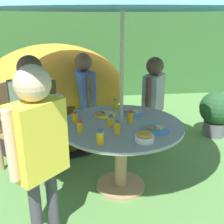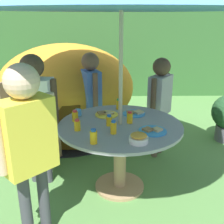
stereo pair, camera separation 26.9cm
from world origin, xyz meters
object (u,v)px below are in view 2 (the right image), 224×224
(dome_tent, at_px, (66,88))
(plate_far_left, at_px, (106,114))
(juice_bottle_far_right, at_px, (77,125))
(wooden_chair, at_px, (26,118))
(snack_bowl, at_px, (139,138))
(juice_bottle_center_front, at_px, (94,137))
(juice_bottle_back_edge, at_px, (118,104))
(juice_bottle_mid_right, at_px, (75,116))
(juice_bottle_near_right, at_px, (113,127))
(cup_near, at_px, (78,112))
(garden_table, at_px, (120,140))
(child_in_blue_shirt, at_px, (91,90))
(child_in_white_shirt, at_px, (35,104))
(child_in_grey_shirt, at_px, (160,95))
(plate_mid_left, at_px, (152,131))
(plate_center_back, at_px, (134,113))
(child_in_yellow_shirt, at_px, (28,136))
(juice_bottle_near_left, at_px, (109,121))
(juice_bottle_front_edge, at_px, (130,118))

(dome_tent, relative_size, plate_far_left, 8.92)
(juice_bottle_far_right, bearing_deg, wooden_chair, 132.51)
(snack_bowl, relative_size, juice_bottle_center_front, 1.27)
(plate_far_left, height_order, juice_bottle_center_front, juice_bottle_center_front)
(juice_bottle_back_edge, bearing_deg, juice_bottle_mid_right, -140.42)
(juice_bottle_near_right, height_order, cup_near, juice_bottle_near_right)
(snack_bowl, bearing_deg, cup_near, 130.50)
(wooden_chair, distance_m, snack_bowl, 1.61)
(garden_table, height_order, plate_far_left, plate_far_left)
(dome_tent, xyz_separation_m, child_in_blue_shirt, (0.43, -0.77, 0.17))
(child_in_white_shirt, bearing_deg, juice_bottle_back_edge, 29.82)
(dome_tent, height_order, juice_bottle_back_edge, dome_tent)
(juice_bottle_near_right, bearing_deg, cup_near, 127.15)
(child_in_grey_shirt, bearing_deg, plate_mid_left, 21.22)
(child_in_white_shirt, bearing_deg, plate_far_left, 19.18)
(plate_center_back, bearing_deg, plate_far_left, -175.28)
(plate_mid_left, bearing_deg, juice_bottle_near_right, -174.03)
(juice_bottle_near_right, bearing_deg, snack_bowl, -42.22)
(child_in_grey_shirt, bearing_deg, wooden_chair, -51.29)
(garden_table, relative_size, snack_bowl, 7.49)
(garden_table, xyz_separation_m, snack_bowl, (0.13, -0.41, 0.21))
(child_in_yellow_shirt, bearing_deg, juice_bottle_near_right, -7.98)
(dome_tent, bearing_deg, plate_far_left, -67.04)
(juice_bottle_far_right, bearing_deg, plate_mid_left, -3.37)
(snack_bowl, bearing_deg, garden_table, 108.09)
(juice_bottle_center_front, bearing_deg, wooden_chair, 129.72)
(snack_bowl, xyz_separation_m, juice_bottle_near_right, (-0.20, 0.18, 0.02))
(child_in_yellow_shirt, bearing_deg, juice_bottle_near_left, 3.46)
(wooden_chair, relative_size, juice_bottle_near_right, 8.08)
(child_in_grey_shirt, relative_size, juice_bottle_near_right, 10.00)
(child_in_yellow_shirt, xyz_separation_m, plate_far_left, (0.54, 0.94, -0.18))
(plate_center_back, relative_size, juice_bottle_near_left, 2.18)
(child_in_yellow_shirt, xyz_separation_m, juice_bottle_mid_right, (0.24, 0.77, -0.14))
(juice_bottle_near_right, relative_size, juice_bottle_back_edge, 1.03)
(dome_tent, height_order, snack_bowl, dome_tent)
(juice_bottle_far_right, bearing_deg, juice_bottle_near_left, 21.33)
(child_in_grey_shirt, height_order, juice_bottle_back_edge, child_in_grey_shirt)
(snack_bowl, distance_m, cup_near, 0.86)
(child_in_blue_shirt, bearing_deg, dome_tent, -171.36)
(plate_center_back, xyz_separation_m, juice_bottle_near_right, (-0.23, -0.50, 0.05))
(cup_near, bearing_deg, child_in_blue_shirt, 81.28)
(child_in_grey_shirt, relative_size, child_in_white_shirt, 0.91)
(juice_bottle_near_left, distance_m, juice_bottle_mid_right, 0.35)
(plate_mid_left, xyz_separation_m, juice_bottle_mid_right, (-0.72, 0.27, 0.04))
(juice_bottle_back_edge, distance_m, cup_near, 0.47)
(dome_tent, relative_size, plate_center_back, 9.05)
(child_in_blue_shirt, xyz_separation_m, juice_bottle_front_edge, (0.42, -0.86, -0.05))
(plate_mid_left, relative_size, cup_near, 3.68)
(garden_table, height_order, juice_bottle_mid_right, juice_bottle_mid_right)
(garden_table, relative_size, juice_bottle_center_front, 9.50)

